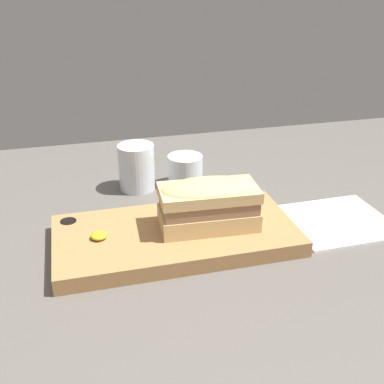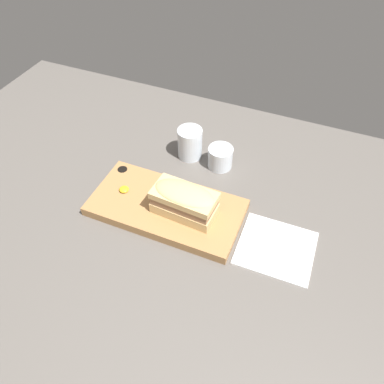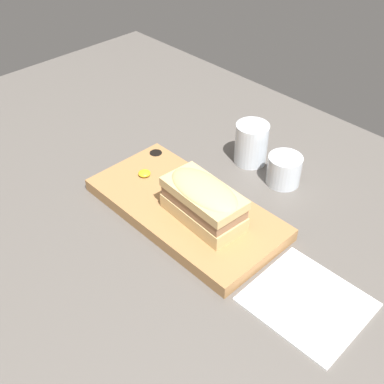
% 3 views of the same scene
% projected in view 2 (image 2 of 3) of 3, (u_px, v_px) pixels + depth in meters
% --- Properties ---
extents(dining_table, '(1.59, 1.13, 0.02)m').
position_uv_depth(dining_table, '(153.00, 216.00, 1.00)').
color(dining_table, '#56514C').
rests_on(dining_table, ground).
extents(serving_board, '(0.40, 0.20, 0.03)m').
position_uv_depth(serving_board, '(166.00, 207.00, 0.99)').
color(serving_board, '#9E7042').
rests_on(serving_board, dining_table).
extents(sandwich, '(0.16, 0.09, 0.08)m').
position_uv_depth(sandwich, '(184.00, 200.00, 0.93)').
color(sandwich, tan).
rests_on(sandwich, serving_board).
extents(mustard_dollop, '(0.03, 0.03, 0.01)m').
position_uv_depth(mustard_dollop, '(124.00, 189.00, 1.01)').
color(mustard_dollop, gold).
rests_on(mustard_dollop, serving_board).
extents(water_glass, '(0.07, 0.07, 0.09)m').
position_uv_depth(water_glass, '(189.00, 145.00, 1.12)').
color(water_glass, silver).
rests_on(water_glass, dining_table).
extents(wine_glass, '(0.07, 0.07, 0.06)m').
position_uv_depth(wine_glass, '(220.00, 158.00, 1.09)').
color(wine_glass, silver).
rests_on(wine_glass, dining_table).
extents(napkin, '(0.18, 0.17, 0.00)m').
position_uv_depth(napkin, '(276.00, 248.00, 0.91)').
color(napkin, white).
rests_on(napkin, dining_table).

